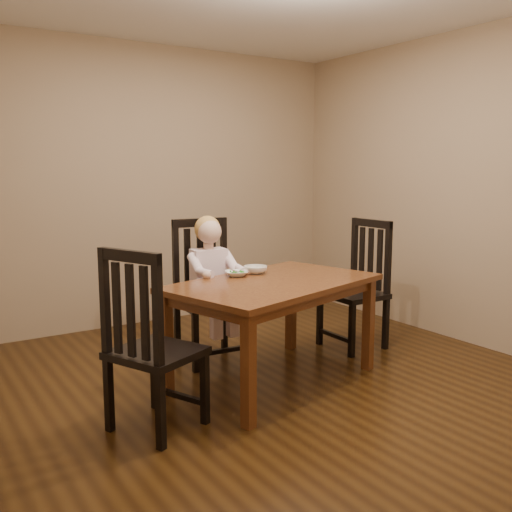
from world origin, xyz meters
TOP-DOWN VIEW (x-y plane):
  - room at (0.00, 0.00)m, footprint 4.01×4.01m
  - dining_table at (0.03, -0.02)m, footprint 1.67×1.25m
  - chair_child at (-0.13, 0.68)m, footprint 0.53×0.51m
  - chair_left at (-1.02, -0.28)m, footprint 0.60×0.61m
  - chair_right at (1.11, 0.26)m, footprint 0.45×0.47m
  - toddler at (-0.13, 0.62)m, footprint 0.40×0.48m
  - bowl_peas at (-0.11, 0.26)m, footprint 0.21×0.21m
  - bowl_veg at (0.07, 0.28)m, footprint 0.20×0.20m
  - fork at (-0.14, 0.23)m, footprint 0.10×0.07m

SIDE VIEW (x-z plane):
  - chair_left at x=-1.02m, z-range -0.02..1.07m
  - chair_right at x=1.11m, z-range -0.02..1.07m
  - chair_child at x=-0.13m, z-range -0.02..1.10m
  - dining_table at x=0.03m, z-range 0.28..1.03m
  - toddler at x=-0.13m, z-range 0.39..1.01m
  - bowl_peas at x=-0.11m, z-range 0.74..0.78m
  - bowl_veg at x=0.07m, z-range 0.74..0.80m
  - fork at x=-0.14m, z-range 0.77..0.81m
  - room at x=0.00m, z-range 0.00..2.71m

